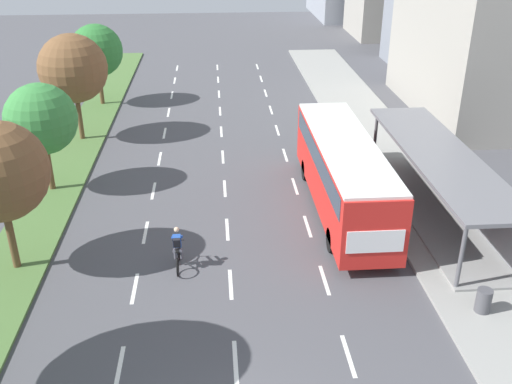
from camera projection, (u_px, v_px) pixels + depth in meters
The scene contains 12 objects.
median_strip at pixel (72, 160), 31.75m from camera, with size 2.60×52.00×0.12m, color #4C7038.
sidewalk_right at pixel (385, 150), 32.92m from camera, with size 4.50×52.00×0.15m, color gray.
lane_divider_left at pixel (157, 174), 30.19m from camera, with size 0.14×46.75×0.01m.
lane_divider_center at pixel (224, 172), 30.43m from camera, with size 0.14×46.75×0.01m.
lane_divider_right at pixel (290, 170), 30.66m from camera, with size 0.14×46.75×0.01m.
bus_shelter at pixel (443, 177), 25.37m from camera, with size 2.90×12.51×2.86m.
bus at pixel (343, 168), 25.68m from camera, with size 2.54×11.29×3.37m.
cyclist at pixel (178, 250), 21.96m from camera, with size 0.46×1.82×1.71m.
median_tree_third at pixel (41, 119), 26.79m from camera, with size 3.35×3.35×5.23m.
median_tree_fourth at pixel (73, 69), 32.71m from camera, with size 3.89×3.89×6.15m.
median_tree_fifth at pixel (96, 51), 39.14m from camera, with size 3.53×3.53×5.47m.
trash_bin at pixel (484, 300), 19.47m from camera, with size 0.52×0.52×0.85m, color #4C4C51.
Camera 1 is at (-0.39, -9.97, 12.42)m, focal length 40.60 mm.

